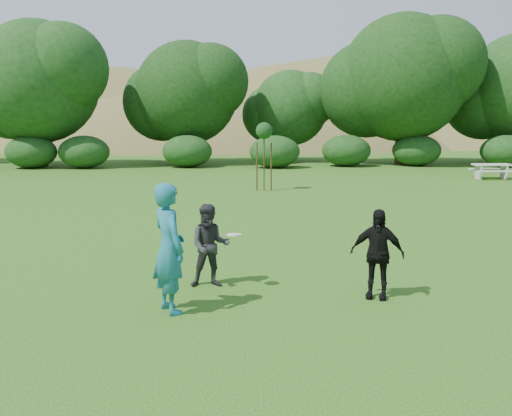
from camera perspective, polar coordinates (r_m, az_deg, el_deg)
The scene contains 9 objects.
ground at distance 9.66m, azimuth 0.38°, elevation -9.27°, with size 120.00×120.00×0.00m, color #19470C.
player_teal at distance 8.99m, azimuth -8.68°, elevation -3.99°, with size 0.75×0.49×2.05m, color #1B697D.
player_grey at distance 10.31m, azimuth -4.63°, elevation -3.77°, with size 0.73×0.57×1.51m, color #28282B.
player_black at distance 9.83m, azimuth 12.01°, elevation -4.49°, with size 0.90×0.37×1.53m, color black.
frisbee at distance 10.04m, azimuth -2.19°, elevation -2.68°, with size 0.27×0.27×0.04m.
sapling at distance 23.87m, azimuth 0.82°, elevation 7.54°, with size 0.70×0.70×2.85m.
picnic_table at distance 30.88m, azimuth 22.48°, elevation 3.66°, with size 1.80×1.48×0.76m.
hillside at distance 79.05m, azimuth -1.41°, elevation -1.94°, with size 150.00×72.00×52.00m.
tree_row at distance 38.06m, azimuth 4.13°, elevation 11.75°, with size 53.92×10.38×9.62m.
Camera 1 is at (-0.26, -9.17, 3.03)m, focal length 40.00 mm.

